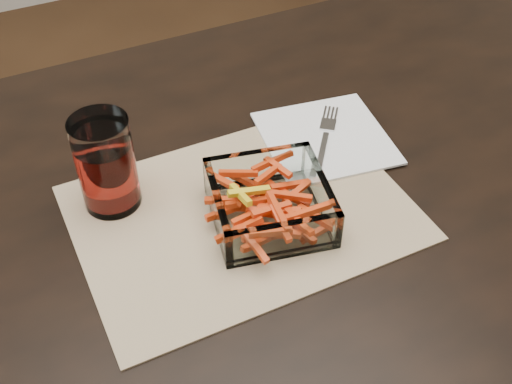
# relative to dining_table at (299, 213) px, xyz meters

# --- Properties ---
(dining_table) EXTENTS (1.60, 0.90, 0.75)m
(dining_table) POSITION_rel_dining_table_xyz_m (0.00, 0.00, 0.00)
(dining_table) COLOR black
(dining_table) RESTS_ON ground
(placemat) EXTENTS (0.45, 0.33, 0.00)m
(placemat) POSITION_rel_dining_table_xyz_m (-0.12, -0.04, 0.09)
(placemat) COLOR tan
(placemat) RESTS_ON dining_table
(glass_bowl) EXTENTS (0.18, 0.18, 0.06)m
(glass_bowl) POSITION_rel_dining_table_xyz_m (-0.09, -0.07, 0.12)
(glass_bowl) COLOR white
(glass_bowl) RESTS_ON placemat
(tumbler) EXTENTS (0.08, 0.08, 0.14)m
(tumbler) POSITION_rel_dining_table_xyz_m (-0.27, 0.06, 0.15)
(tumbler) COLOR white
(tumbler) RESTS_ON placemat
(napkin) EXTENTS (0.21, 0.21, 0.00)m
(napkin) POSITION_rel_dining_table_xyz_m (0.07, 0.05, 0.09)
(napkin) COLOR white
(napkin) RESTS_ON placemat
(fork) EXTENTS (0.12, 0.15, 0.00)m
(fork) POSITION_rel_dining_table_xyz_m (0.07, 0.05, 0.10)
(fork) COLOR silver
(fork) RESTS_ON napkin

